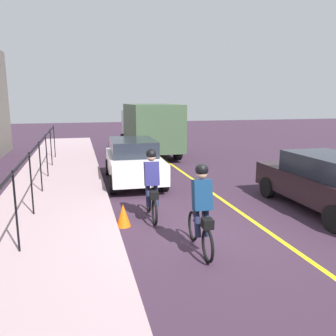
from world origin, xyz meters
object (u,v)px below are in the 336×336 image
at_px(parked_sedan_rear, 133,160).
at_px(traffic_cone_far, 123,215).
at_px(patrol_sedan, 326,181).
at_px(cyclist_lead, 152,185).
at_px(box_truck_background, 149,127).
at_px(cyclist_follow, 201,209).

relative_size(parked_sedan_rear, traffic_cone_far, 8.04).
bearing_deg(patrol_sedan, traffic_cone_far, 88.67).
bearing_deg(traffic_cone_far, parked_sedan_rear, -11.97).
height_order(cyclist_lead, parked_sedan_rear, cyclist_lead).
xyz_separation_m(patrol_sedan, box_truck_background, (10.75, 2.79, 0.73)).
height_order(cyclist_follow, box_truck_background, box_truck_background).
height_order(box_truck_background, traffic_cone_far, box_truck_background).
bearing_deg(cyclist_follow, traffic_cone_far, 39.27).
bearing_deg(cyclist_lead, parked_sedan_rear, 0.79).
distance_m(box_truck_background, traffic_cone_far, 11.02).
height_order(patrol_sedan, parked_sedan_rear, same).
height_order(cyclist_follow, parked_sedan_rear, cyclist_follow).
xyz_separation_m(cyclist_lead, parked_sedan_rear, (4.18, -0.18, -0.09)).
xyz_separation_m(patrol_sedan, traffic_cone_far, (0.17, 5.57, -0.55)).
bearing_deg(cyclist_follow, box_truck_background, -3.45).
relative_size(cyclist_lead, cyclist_follow, 1.00).
bearing_deg(parked_sedan_rear, traffic_cone_far, -9.92).
relative_size(cyclist_lead, traffic_cone_far, 3.29).
distance_m(cyclist_lead, traffic_cone_far, 1.06).
bearing_deg(patrol_sedan, cyclist_follow, 111.89).
height_order(patrol_sedan, traffic_cone_far, patrol_sedan).
distance_m(cyclist_lead, patrol_sedan, 4.82).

